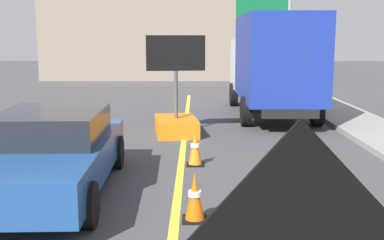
{
  "coord_description": "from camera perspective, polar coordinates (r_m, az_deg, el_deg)",
  "views": [
    {
      "loc": [
        0.3,
        1.62,
        2.59
      ],
      "look_at": [
        0.26,
        7.23,
        1.65
      ],
      "focal_mm": 44.96,
      "sensor_mm": 36.0,
      "label": 1
    }
  ],
  "objects": [
    {
      "name": "traffic_cone_far_lane",
      "position": [
        9.98,
        0.38,
        -3.36
      ],
      "size": [
        0.36,
        0.36,
        0.74
      ],
      "color": "black",
      "rests_on": "ground"
    },
    {
      "name": "box_truck",
      "position": [
        16.42,
        9.53,
        6.7
      ],
      "size": [
        2.45,
        7.01,
        3.35
      ],
      "color": "black",
      "rests_on": "ground"
    },
    {
      "name": "far_building_block",
      "position": [
        34.75,
        -4.02,
        10.33
      ],
      "size": [
        14.37,
        9.15,
        6.16
      ],
      "primitive_type": "cube",
      "color": "gray",
      "rests_on": "ground"
    },
    {
      "name": "traffic_cone_mid_lane",
      "position": [
        6.99,
        0.33,
        -9.14
      ],
      "size": [
        0.36,
        0.36,
        0.72
      ],
      "color": "black",
      "rests_on": "ground"
    },
    {
      "name": "highway_guide_sign",
      "position": [
        25.01,
        9.67,
        11.32
      ],
      "size": [
        2.79,
        0.18,
        5.0
      ],
      "color": "gray",
      "rests_on": "ground"
    },
    {
      "name": "pickup_car",
      "position": [
        8.54,
        -16.51,
        -3.67
      ],
      "size": [
        2.22,
        4.86,
        1.38
      ],
      "color": "navy",
      "rests_on": "ground"
    },
    {
      "name": "arrow_board_trailer",
      "position": [
        13.25,
        -1.9,
        0.37
      ],
      "size": [
        1.6,
        1.93,
        2.7
      ],
      "color": "orange",
      "rests_on": "ground"
    }
  ]
}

